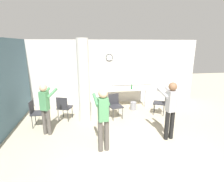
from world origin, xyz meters
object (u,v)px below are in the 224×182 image
Objects in this scene: chair_by_left_wall at (36,111)px; person_watching_back at (45,105)px; person_playing_side at (170,106)px; chair_mid_room at (161,102)px; chair_table_front at (115,104)px; person_playing_front at (103,115)px; folding_table at (123,90)px; bottle_on_table at (132,87)px; chair_near_pillar at (64,106)px.

chair_by_left_wall is 0.57× the size of person_watching_back.
chair_by_left_wall is 0.84m from person_watching_back.
person_playing_side is 3.52m from person_watching_back.
person_watching_back reaches higher than chair_mid_room.
chair_table_front is 2.12m from person_playing_front.
chair_mid_room and chair_by_left_wall have the same top height.
folding_table is 3.42m from person_playing_front.
chair_table_front is 0.54× the size of person_playing_front.
person_playing_side is at bearing 8.47° from person_playing_front.
bottle_on_table is at bearing 21.00° from chair_by_left_wall.
person_playing_side reaches higher than person_watching_back.
chair_mid_room and chair_table_front have the same top height.
chair_table_front is (1.80, -0.04, 0.00)m from chair_near_pillar.
folding_table is at bearing 135.44° from chair_mid_room.
chair_near_pillar is at bearing 22.26° from chair_by_left_wall.
chair_mid_room is 4.43m from chair_by_left_wall.
person_playing_side reaches higher than chair_table_front.
person_playing_front is (-1.22, -3.19, 0.23)m from folding_table.
person_playing_front is (1.99, -1.68, 0.44)m from chair_by_left_wall.
bottle_on_table is at bearing 20.60° from chair_near_pillar.
person_playing_front reaches higher than bottle_on_table.
chair_mid_room is 1.00× the size of chair_table_front.
folding_table is at bearing 26.28° from chair_near_pillar.
chair_mid_room is at bearing 39.48° from person_playing_front.
chair_mid_room is 0.54× the size of person_playing_front.
chair_by_left_wall is at bearing 139.95° from person_playing_front.
person_watching_back is at bearing -112.69° from chair_near_pillar.
chair_near_pillar is 0.53× the size of person_playing_side.
person_playing_side is (3.04, -1.74, 0.45)m from chair_near_pillar.
chair_table_front is 2.15m from person_playing_side.
chair_by_left_wall is at bearing -154.73° from folding_table.
person_playing_front is at bearing -40.05° from chair_by_left_wall.
chair_by_left_wall is (-4.42, -0.33, 0.00)m from chair_mid_room.
person_playing_front is at bearing -107.96° from chair_table_front.
chair_mid_room is at bearing -44.56° from folding_table.
person_playing_front is (1.55, -1.08, 0.05)m from person_watching_back.
bottle_on_table reaches higher than chair_table_front.
bottle_on_table is 0.27× the size of chair_table_front.
person_playing_front is (-1.88, -0.28, -0.02)m from person_playing_side.
bottle_on_table reaches higher than chair_by_left_wall.
person_playing_side is at bearing -53.89° from chair_table_front.
folding_table is 1.36m from chair_table_front.
bottle_on_table is 3.40m from person_playing_front.
chair_by_left_wall is 0.54× the size of person_playing_front.
folding_table is 1.71m from chair_mid_room.
chair_near_pillar is at bearing 178.74° from chair_table_front.
chair_mid_room is 1.79m from chair_table_front.
person_watching_back is 1.89m from person_playing_front.
person_playing_front reaches higher than folding_table.
chair_table_front is at bearing -179.19° from chair_mid_room.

